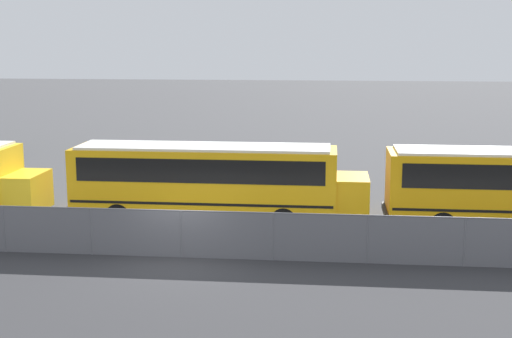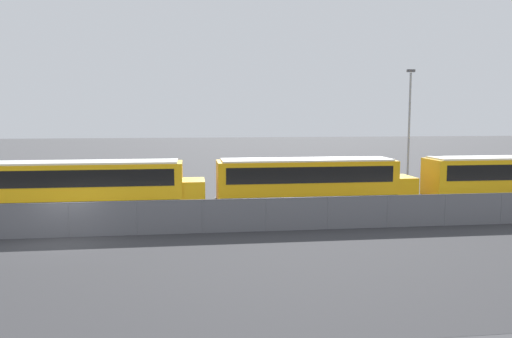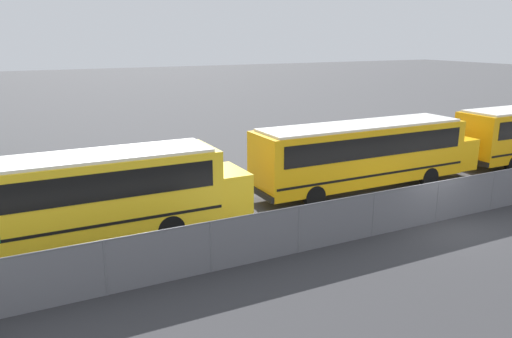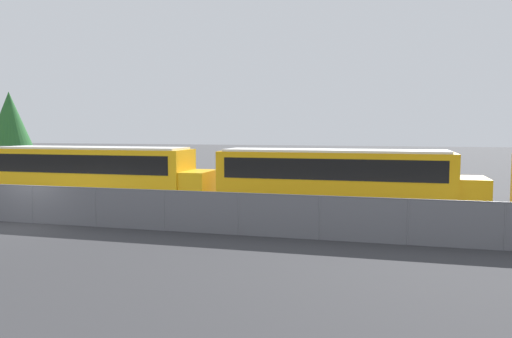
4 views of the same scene
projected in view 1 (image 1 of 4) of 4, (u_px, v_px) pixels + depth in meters
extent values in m
plane|color=#424244|center=(181.00, 257.00, 23.61)|extent=(200.00, 200.00, 0.00)
cube|color=#333335|center=(132.00, 330.00, 17.74)|extent=(131.36, 12.00, 0.01)
cube|color=#9EA0A5|center=(181.00, 234.00, 23.47)|extent=(97.36, 0.03, 1.59)
cube|color=slate|center=(181.00, 234.00, 23.46)|extent=(97.36, 0.01, 1.59)
cylinder|color=slate|center=(181.00, 211.00, 23.32)|extent=(97.36, 0.05, 0.05)
cylinder|color=slate|center=(4.00, 229.00, 24.09)|extent=(0.07, 0.07, 1.59)
cylinder|color=slate|center=(91.00, 232.00, 23.78)|extent=(0.07, 0.07, 1.59)
cylinder|color=slate|center=(181.00, 234.00, 23.47)|extent=(0.07, 0.07, 1.59)
cylinder|color=slate|center=(273.00, 237.00, 23.16)|extent=(0.07, 0.07, 1.59)
cylinder|color=slate|center=(367.00, 240.00, 22.84)|extent=(0.07, 0.07, 1.59)
cylinder|color=slate|center=(464.00, 242.00, 22.53)|extent=(0.07, 0.07, 1.59)
cube|color=yellow|center=(28.00, 192.00, 27.89)|extent=(1.23, 2.22, 1.50)
cube|color=#EDA80F|center=(205.00, 180.00, 27.76)|extent=(10.23, 2.41, 2.50)
cube|color=black|center=(204.00, 166.00, 27.66)|extent=(9.41, 2.45, 0.90)
cube|color=black|center=(205.00, 197.00, 27.88)|extent=(10.02, 2.44, 0.10)
cube|color=#EDA80F|center=(352.00, 195.00, 27.26)|extent=(1.23, 2.22, 1.50)
cube|color=black|center=(78.00, 204.00, 28.49)|extent=(0.12, 2.41, 0.24)
cube|color=silver|center=(204.00, 147.00, 27.52)|extent=(9.71, 2.17, 0.10)
cylinder|color=black|center=(287.00, 206.00, 28.72)|extent=(0.95, 0.28, 0.95)
cylinder|color=black|center=(284.00, 220.00, 26.60)|extent=(0.95, 0.28, 0.95)
cylinder|color=black|center=(134.00, 203.00, 29.37)|extent=(0.95, 0.28, 0.95)
cylinder|color=black|center=(118.00, 215.00, 27.25)|extent=(0.95, 0.28, 0.95)
cube|color=black|center=(385.00, 212.00, 27.21)|extent=(0.12, 2.41, 0.24)
cylinder|color=black|center=(434.00, 210.00, 28.09)|extent=(0.95, 0.28, 0.95)
cylinder|color=black|center=(443.00, 224.00, 25.97)|extent=(0.95, 0.28, 0.95)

